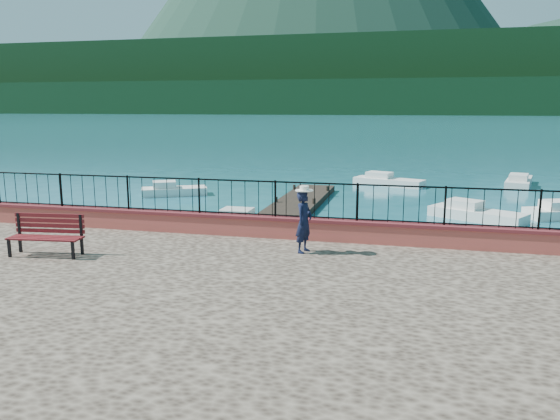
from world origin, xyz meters
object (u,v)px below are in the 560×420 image
at_px(person, 304,222).
at_px(boat_1, 477,210).
at_px(boat_4, 389,179).
at_px(boat_5, 519,179).
at_px(boat_0, 249,219).
at_px(park_bench, 47,243).
at_px(boat_3, 174,188).

distance_m(person, boat_1, 12.42).
bearing_deg(boat_1, boat_4, 144.24).
bearing_deg(boat_5, person, 171.56).
bearing_deg(boat_1, boat_0, -125.12).
distance_m(boat_4, boat_5, 7.81).
distance_m(park_bench, boat_5, 28.18).
height_order(boat_0, boat_1, same).
bearing_deg(boat_0, person, -62.49).
bearing_deg(boat_4, boat_5, 32.52).
distance_m(park_bench, boat_1, 17.11).
distance_m(person, boat_5, 23.98).
bearing_deg(boat_1, boat_3, -160.14).
relative_size(boat_1, boat_5, 0.90).
bearing_deg(boat_5, boat_3, 126.89).
bearing_deg(park_bench, boat_1, 42.75).
bearing_deg(boat_0, boat_1, 25.19).
height_order(park_bench, boat_1, park_bench).
xyz_separation_m(park_bench, person, (5.93, 1.76, 0.47)).
distance_m(boat_0, boat_5, 19.51).
bearing_deg(park_bench, boat_3, 97.68).
height_order(boat_1, boat_3, same).
relative_size(boat_1, boat_4, 0.94).
bearing_deg(boat_1, park_bench, -100.27).
distance_m(park_bench, boat_4, 23.38).
height_order(boat_1, boat_4, same).
bearing_deg(park_bench, boat_4, 65.97).
bearing_deg(boat_0, boat_4, 71.34).
height_order(boat_0, boat_5, same).
bearing_deg(park_bench, boat_0, 68.92).
xyz_separation_m(park_bench, boat_5, (14.66, 24.05, -1.10)).
distance_m(boat_0, boat_4, 14.15).
distance_m(park_bench, person, 6.21).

